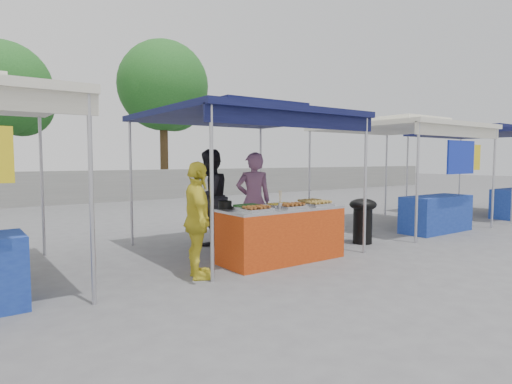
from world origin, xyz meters
TOP-DOWN VIEW (x-y plane):
  - ground_plane at (0.00, 0.00)m, footprint 80.00×80.00m
  - back_wall at (0.00, 11.00)m, footprint 40.00×0.25m
  - main_canopy at (0.00, 0.97)m, footprint 3.20×3.20m
  - neighbor_stall_right at (4.50, 0.57)m, footprint 3.20×3.20m
  - neighbor_stall_far at (8.50, 0.57)m, footprint 3.20×3.20m
  - tree_1 at (-2.36, 13.04)m, footprint 3.51×3.45m
  - tree_2 at (3.95, 13.09)m, footprint 4.05×4.05m
  - vendor_table at (0.00, -0.10)m, footprint 2.00×0.80m
  - food_tray_fl at (-0.66, -0.34)m, footprint 0.42×0.30m
  - food_tray_fm at (0.01, -0.34)m, footprint 0.42×0.30m
  - food_tray_fr at (0.59, -0.33)m, footprint 0.42×0.30m
  - food_tray_bl at (-0.59, 0.00)m, footprint 0.42×0.30m
  - food_tray_bm at (-0.01, -0.05)m, footprint 0.42×0.30m
  - food_tray_br at (0.64, -0.04)m, footprint 0.42×0.30m
  - cooking_pot at (-0.83, 0.26)m, footprint 0.21×0.21m
  - skewer_cup at (-0.18, -0.29)m, footprint 0.08×0.08m
  - wok_burner at (2.14, 0.08)m, footprint 0.52×0.52m
  - crate_left at (-0.41, 0.41)m, footprint 0.48×0.33m
  - crate_right at (0.31, 0.54)m, footprint 0.54×0.38m
  - crate_stacked at (0.31, 0.54)m, footprint 0.52×0.37m
  - vendor_woman at (0.17, 0.92)m, footprint 0.75×0.64m
  - helper_man at (-0.30, 1.68)m, footprint 1.06×0.96m
  - customer_person at (-1.57, -0.23)m, footprint 0.67×1.00m

SIDE VIEW (x-z plane):
  - ground_plane at x=0.00m, z-range 0.00..0.00m
  - crate_left at x=-0.41m, z-range 0.00..0.29m
  - crate_right at x=0.31m, z-range 0.00..0.32m
  - vendor_table at x=0.00m, z-range 0.00..0.85m
  - crate_stacked at x=0.31m, z-range 0.32..0.64m
  - wok_burner at x=2.14m, z-range 0.08..0.95m
  - back_wall at x=0.00m, z-range 0.00..1.20m
  - customer_person at x=-1.57m, z-range 0.00..1.58m
  - vendor_woman at x=0.17m, z-range 0.00..1.73m
  - food_tray_fl at x=-0.66m, z-range 0.85..0.92m
  - food_tray_fm at x=0.01m, z-range 0.85..0.92m
  - food_tray_fr at x=0.59m, z-range 0.85..0.92m
  - food_tray_bl at x=-0.59m, z-range 0.85..0.92m
  - food_tray_bm at x=-0.01m, z-range 0.85..0.92m
  - food_tray_br at x=0.64m, z-range 0.85..0.92m
  - skewer_cup at x=-0.18m, z-range 0.85..0.95m
  - helper_man at x=-0.30m, z-range 0.00..1.80m
  - cooking_pot at x=-0.83m, z-range 0.85..0.97m
  - neighbor_stall_right at x=4.50m, z-range 0.32..2.89m
  - neighbor_stall_far at x=8.50m, z-range 0.32..2.89m
  - main_canopy at x=0.00m, z-range 1.08..3.65m
  - tree_1 at x=-2.36m, z-range 1.09..7.02m
  - tree_2 at x=3.95m, z-range 1.28..8.24m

